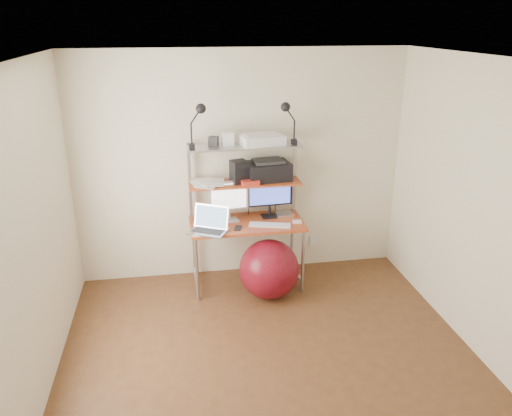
{
  "coord_description": "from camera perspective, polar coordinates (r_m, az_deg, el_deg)",
  "views": [
    {
      "loc": [
        -0.72,
        -3.4,
        2.77
      ],
      "look_at": [
        0.05,
        1.15,
        1.01
      ],
      "focal_mm": 35.0,
      "sensor_mm": 36.0,
      "label": 1
    }
  ],
  "objects": [
    {
      "name": "phone",
      "position": [
        5.15,
        -2.06,
        -2.3
      ],
      "size": [
        0.1,
        0.14,
        0.01
      ],
      "primitive_type": "cube",
      "rotation": [
        0.0,
        0.0,
        -0.29
      ],
      "color": "black",
      "rests_on": "desktop"
    },
    {
      "name": "monitor_black",
      "position": [
        5.38,
        1.59,
        1.56
      ],
      "size": [
        0.5,
        0.15,
        0.5
      ],
      "rotation": [
        0.0,
        0.0,
        0.06
      ],
      "color": "black",
      "rests_on": "desktop"
    },
    {
      "name": "laptop",
      "position": [
        5.1,
        -5.31,
        -2.02
      ],
      "size": [
        0.46,
        0.43,
        0.32
      ],
      "rotation": [
        0.0,
        0.0,
        -0.48
      ],
      "color": "silver",
      "rests_on": "desktop"
    },
    {
      "name": "keyboard",
      "position": [
        5.22,
        1.59,
        -1.95
      ],
      "size": [
        0.45,
        0.24,
        0.01
      ],
      "primitive_type": "cube",
      "rotation": [
        0.0,
        0.0,
        -0.28
      ],
      "color": "silver",
      "rests_on": "desktop"
    },
    {
      "name": "clip_lamp_left",
      "position": [
        4.95,
        -6.54,
        10.39
      ],
      "size": [
        0.18,
        0.1,
        0.45
      ],
      "color": "black",
      "rests_on": "top_shelf"
    },
    {
      "name": "monitor_silver",
      "position": [
        5.26,
        -3.13,
        1.1
      ],
      "size": [
        0.42,
        0.18,
        0.47
      ],
      "rotation": [
        0.0,
        0.0,
        0.16
      ],
      "color": "silver",
      "rests_on": "desktop"
    },
    {
      "name": "box_grey",
      "position": [
        5.13,
        -4.88,
        7.61
      ],
      "size": [
        0.12,
        0.12,
        0.09
      ],
      "primitive_type": "cube",
      "rotation": [
        0.0,
        0.0,
        -0.29
      ],
      "color": "#2D2C2F",
      "rests_on": "top_shelf"
    },
    {
      "name": "scanner",
      "position": [
        5.18,
        0.66,
        7.88
      ],
      "size": [
        0.48,
        0.36,
        0.11
      ],
      "rotation": [
        0.0,
        0.0,
        0.18
      ],
      "color": "silver",
      "rests_on": "top_shelf"
    },
    {
      "name": "red_box",
      "position": [
        5.18,
        -0.68,
        2.94
      ],
      "size": [
        0.2,
        0.14,
        0.05
      ],
      "primitive_type": "cube",
      "rotation": [
        0.0,
        0.0,
        0.14
      ],
      "color": "red",
      "rests_on": "mid_shelf"
    },
    {
      "name": "mac_mini",
      "position": [
        5.48,
        3.19,
        -0.69
      ],
      "size": [
        0.19,
        0.19,
        0.03
      ],
      "primitive_type": "cube",
      "rotation": [
        0.0,
        0.0,
        0.05
      ],
      "color": "silver",
      "rests_on": "desktop"
    },
    {
      "name": "mouse",
      "position": [
        5.3,
        4.73,
        -1.57
      ],
      "size": [
        0.09,
        0.06,
        0.03
      ],
      "primitive_type": "cube",
      "rotation": [
        0.0,
        0.0,
        -0.06
      ],
      "color": "silver",
      "rests_on": "desktop"
    },
    {
      "name": "printer",
      "position": [
        5.33,
        1.39,
        4.34
      ],
      "size": [
        0.49,
        0.36,
        0.22
      ],
      "rotation": [
        0.0,
        0.0,
        0.11
      ],
      "color": "black",
      "rests_on": "mid_shelf"
    },
    {
      "name": "clip_lamp_right",
      "position": [
        5.11,
        3.6,
        10.69
      ],
      "size": [
        0.17,
        0.1,
        0.44
      ],
      "color": "black",
      "rests_on": "top_shelf"
    },
    {
      "name": "box_white",
      "position": [
        5.14,
        -3.25,
        7.9
      ],
      "size": [
        0.12,
        0.11,
        0.13
      ],
      "primitive_type": "cube",
      "rotation": [
        0.0,
        0.0,
        0.11
      ],
      "color": "silver",
      "rests_on": "top_shelf"
    },
    {
      "name": "wall_outlet",
      "position": [
        5.96,
        6.59,
        -3.77
      ],
      "size": [
        0.08,
        0.01,
        0.12
      ],
      "primitive_type": "cube",
      "color": "silver",
      "rests_on": "room"
    },
    {
      "name": "room",
      "position": [
        3.8,
        2.15,
        -2.72
      ],
      "size": [
        3.6,
        3.6,
        3.6
      ],
      "color": "brown",
      "rests_on": "ground"
    },
    {
      "name": "exercise_ball",
      "position": [
        5.25,
        1.51,
        -7.01
      ],
      "size": [
        0.63,
        0.63,
        0.63
      ],
      "primitive_type": "sphere",
      "color": "maroon",
      "rests_on": "floor"
    },
    {
      "name": "nas_cube",
      "position": [
        5.22,
        -1.93,
        4.18
      ],
      "size": [
        0.2,
        0.2,
        0.24
      ],
      "primitive_type": "cube",
      "rotation": [
        0.0,
        0.0,
        0.28
      ],
      "color": "black",
      "rests_on": "mid_shelf"
    },
    {
      "name": "computer_desk",
      "position": [
        5.28,
        -1.18,
        0.78
      ],
      "size": [
        1.2,
        0.6,
        1.57
      ],
      "color": "#B45123",
      "rests_on": "ground"
    },
    {
      "name": "paper_stack",
      "position": [
        5.23,
        -5.6,
        2.9
      ],
      "size": [
        0.38,
        0.41,
        0.02
      ],
      "color": "white",
      "rests_on": "mid_shelf"
    }
  ]
}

